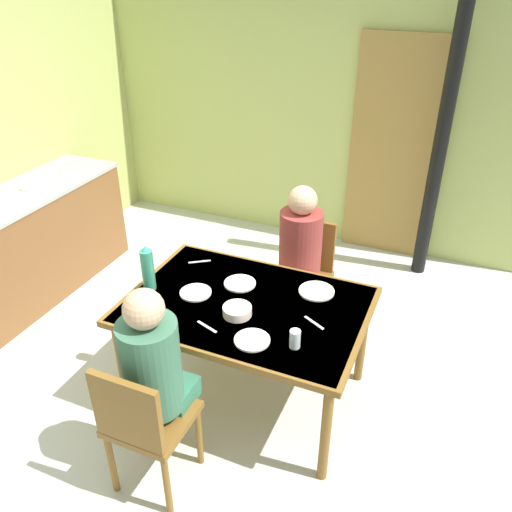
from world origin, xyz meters
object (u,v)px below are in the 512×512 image
object	(u,v)px
kitchen_counter	(16,252)
person_near_diner	(153,363)
dining_table	(246,312)
serving_bowl_center	(237,311)
chair_far_diner	(304,271)
water_bottle_green_near	(148,269)
chair_near_diner	(143,422)
person_far_diner	(300,246)

from	to	relation	value
kitchen_counter	person_near_diner	xyz separation A→B (m)	(1.97, -0.99, 0.33)
dining_table	serving_bowl_center	xyz separation A→B (m)	(-0.00, -0.12, 0.09)
dining_table	chair_far_diner	bearing A→B (deg)	83.79
chair_far_diner	serving_bowl_center	xyz separation A→B (m)	(-0.09, -0.97, 0.26)
chair_far_diner	water_bottle_green_near	size ratio (longest dim) A/B	2.86
dining_table	person_near_diner	xyz separation A→B (m)	(-0.19, -0.71, 0.12)
kitchen_counter	serving_bowl_center	bearing A→B (deg)	-10.47
kitchen_counter	water_bottle_green_near	bearing A→B (deg)	-13.26
chair_near_diner	water_bottle_green_near	world-z (taller)	water_bottle_green_near
person_near_diner	person_far_diner	world-z (taller)	same
person_near_diner	person_far_diner	size ratio (longest dim) A/B	1.00
kitchen_counter	dining_table	world-z (taller)	kitchen_counter
kitchen_counter	person_near_diner	distance (m)	2.23
dining_table	water_bottle_green_near	bearing A→B (deg)	-172.15
kitchen_counter	person_far_diner	distance (m)	2.32
chair_far_diner	person_far_diner	bearing A→B (deg)	90.00
chair_near_diner	water_bottle_green_near	distance (m)	0.95
chair_near_diner	chair_far_diner	distance (m)	1.72
person_near_diner	serving_bowl_center	world-z (taller)	person_near_diner
serving_bowl_center	dining_table	bearing A→B (deg)	88.86
person_far_diner	chair_near_diner	bearing A→B (deg)	79.64
dining_table	person_near_diner	size ratio (longest dim) A/B	1.86
person_far_diner	water_bottle_green_near	world-z (taller)	person_far_diner
chair_far_diner	person_far_diner	distance (m)	0.31
chair_far_diner	water_bottle_green_near	world-z (taller)	water_bottle_green_near
chair_far_diner	serving_bowl_center	size ratio (longest dim) A/B	5.12
person_near_diner	chair_far_diner	bearing A→B (deg)	79.64
person_near_diner	water_bottle_green_near	xyz separation A→B (m)	(-0.43, 0.63, 0.09)
kitchen_counter	dining_table	xyz separation A→B (m)	(2.17, -0.28, 0.21)
chair_near_diner	kitchen_counter	bearing A→B (deg)	150.27
kitchen_counter	dining_table	bearing A→B (deg)	-7.32
chair_near_diner	person_far_diner	size ratio (longest dim) A/B	1.13
person_far_diner	serving_bowl_center	bearing A→B (deg)	83.52
person_near_diner	chair_near_diner	bearing A→B (deg)	-90.00
water_bottle_green_near	serving_bowl_center	distance (m)	0.63
dining_table	person_near_diner	distance (m)	0.75
kitchen_counter	person_far_diner	world-z (taller)	person_far_diner
chair_near_diner	serving_bowl_center	size ratio (longest dim) A/B	5.12
kitchen_counter	person_far_diner	bearing A→B (deg)	10.88
kitchen_counter	serving_bowl_center	xyz separation A→B (m)	(2.16, -0.40, 0.31)
chair_near_diner	dining_table	bearing A→B (deg)	77.19
dining_table	person_near_diner	bearing A→B (deg)	-105.16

